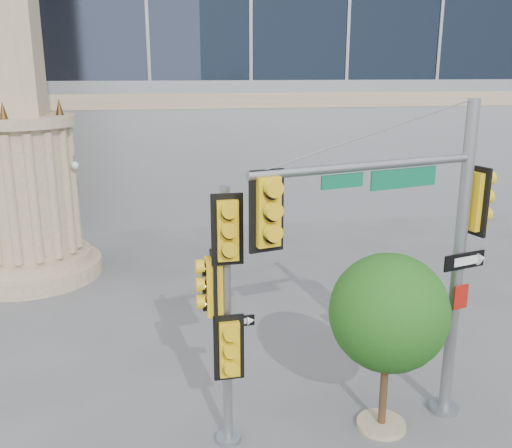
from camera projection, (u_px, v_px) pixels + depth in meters
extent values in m
plane|color=#545456|center=(266.00, 420.00, 10.87)|extent=(120.00, 120.00, 0.00)
cylinder|color=tan|center=(32.00, 268.00, 18.38)|extent=(4.40, 4.40, 0.50)
cylinder|color=tan|center=(30.00, 256.00, 18.28)|extent=(3.80, 3.80, 0.30)
cylinder|color=tan|center=(23.00, 191.00, 17.71)|extent=(3.00, 3.00, 4.00)
cylinder|color=tan|center=(15.00, 121.00, 17.13)|extent=(3.50, 3.50, 0.30)
cone|color=#472D14|center=(59.00, 107.00, 17.24)|extent=(0.24, 0.24, 0.50)
cylinder|color=slate|center=(444.00, 408.00, 11.16)|extent=(0.56, 0.56, 0.12)
cylinder|color=slate|center=(458.00, 266.00, 10.38)|extent=(0.22, 0.22, 5.99)
cylinder|color=slate|center=(369.00, 166.00, 9.00)|extent=(4.08, 1.23, 0.14)
cube|color=#0C6741|center=(404.00, 178.00, 9.34)|extent=(1.26, 0.38, 0.32)
cube|color=yellow|center=(266.00, 211.00, 8.42)|extent=(0.60, 0.41, 1.25)
cube|color=yellow|center=(476.00, 201.00, 10.18)|extent=(0.41, 0.60, 1.25)
cube|color=black|center=(464.00, 261.00, 10.22)|extent=(0.89, 0.27, 0.30)
cube|color=#A7160F|center=(461.00, 297.00, 10.41)|extent=(0.32, 0.11, 0.46)
cylinder|color=slate|center=(228.00, 438.00, 10.25)|extent=(0.45, 0.45, 0.11)
cylinder|color=slate|center=(227.00, 322.00, 9.64)|extent=(0.17, 0.17, 4.68)
cube|color=yellow|center=(227.00, 230.00, 9.00)|extent=(0.52, 0.28, 1.17)
cube|color=yellow|center=(214.00, 287.00, 9.43)|extent=(0.28, 0.52, 1.17)
cube|color=yellow|center=(229.00, 347.00, 9.55)|extent=(0.52, 0.28, 1.17)
cube|color=black|center=(237.00, 321.00, 9.56)|extent=(0.58, 0.05, 0.19)
cylinder|color=tan|center=(381.00, 424.00, 10.66)|extent=(0.91, 0.91, 0.10)
cylinder|color=#382314|center=(384.00, 384.00, 10.43)|extent=(0.14, 0.14, 1.82)
sphere|color=#245212|center=(389.00, 312.00, 10.05)|extent=(2.12, 2.12, 2.12)
sphere|color=#245212|center=(406.00, 320.00, 10.45)|extent=(1.31, 1.31, 1.31)
sphere|color=#245212|center=(374.00, 333.00, 9.82)|extent=(1.11, 1.11, 1.11)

